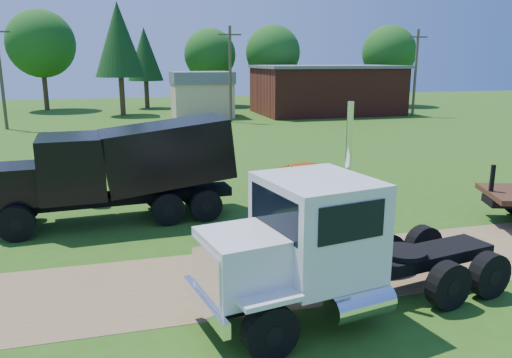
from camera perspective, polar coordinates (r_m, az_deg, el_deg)
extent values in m
plane|color=#2D5111|center=(14.52, 3.61, -10.70)|extent=(140.00, 140.00, 0.00)
cube|color=brown|center=(14.52, 3.61, -10.68)|extent=(120.00, 4.20, 0.01)
cube|color=black|center=(12.82, 11.98, -10.17)|extent=(8.17, 2.49, 0.32)
cylinder|color=black|center=(10.53, 1.65, -17.04)|extent=(1.24, 0.59, 1.19)
cylinder|color=black|center=(10.53, 1.65, -17.04)|extent=(0.48, 0.47, 0.42)
cylinder|color=black|center=(12.39, -3.37, -12.10)|extent=(1.24, 0.59, 1.19)
cylinder|color=black|center=(12.39, -3.37, -12.10)|extent=(0.48, 0.47, 0.42)
cylinder|color=black|center=(13.25, 21.11, -11.29)|extent=(1.24, 0.59, 1.19)
cylinder|color=black|center=(13.25, 21.11, -11.29)|extent=(0.48, 0.47, 0.42)
cylinder|color=black|center=(14.77, 14.57, -8.20)|extent=(1.24, 0.59, 1.19)
cylinder|color=black|center=(14.77, 14.57, -8.20)|extent=(0.48, 0.47, 0.42)
cylinder|color=black|center=(14.24, 25.08, -9.91)|extent=(1.24, 0.59, 1.19)
cylinder|color=black|center=(14.24, 25.08, -9.91)|extent=(0.48, 0.47, 0.42)
cylinder|color=black|center=(15.67, 18.55, -7.20)|extent=(1.24, 0.59, 1.19)
cylinder|color=black|center=(15.67, 18.55, -7.20)|extent=(0.48, 0.47, 0.42)
cube|color=silver|center=(11.00, -0.86, -9.34)|extent=(2.25, 2.16, 1.30)
cube|color=white|center=(10.68, -5.68, -10.44)|extent=(0.38, 1.61, 1.08)
cube|color=white|center=(11.00, -5.86, -14.10)|extent=(0.61, 2.48, 0.32)
cube|color=silver|center=(11.59, 6.96, -5.37)|extent=(2.71, 2.97, 2.27)
cube|color=black|center=(10.90, 2.07, -3.80)|extent=(0.45, 2.14, 0.92)
cube|color=black|center=(10.42, 10.91, -4.88)|extent=(1.60, 0.34, 0.81)
cube|color=black|center=(12.52, 3.81, -1.53)|extent=(1.60, 0.34, 0.81)
cube|color=silver|center=(10.19, 1.68, -13.63)|extent=(1.37, 0.72, 0.11)
cube|color=silver|center=(12.11, -3.42, -9.10)|extent=(1.37, 0.72, 0.11)
cylinder|color=white|center=(11.43, 11.84, -13.81)|extent=(1.61, 0.91, 0.65)
cylinder|color=white|center=(12.65, 10.31, -2.58)|extent=(0.18, 0.18, 4.98)
cylinder|color=black|center=(13.51, 16.45, -8.04)|extent=(1.39, 1.39, 0.13)
cube|color=black|center=(19.44, -15.77, -2.11)|extent=(8.86, 1.75, 0.33)
cylinder|color=black|center=(18.52, -25.70, -4.63)|extent=(1.24, 0.47, 1.21)
cylinder|color=black|center=(18.52, -25.70, -4.63)|extent=(0.45, 0.44, 0.42)
cylinder|color=black|center=(20.73, -25.07, -2.73)|extent=(1.24, 0.47, 1.21)
cylinder|color=black|center=(20.73, -25.07, -2.73)|extent=(0.45, 0.44, 0.42)
cylinder|color=black|center=(18.59, -10.04, -3.40)|extent=(1.24, 0.47, 1.21)
cylinder|color=black|center=(18.59, -10.04, -3.40)|extent=(0.45, 0.44, 0.42)
cylinder|color=black|center=(20.78, -11.10, -1.64)|extent=(1.24, 0.47, 1.21)
cylinder|color=black|center=(20.78, -11.10, -1.64)|extent=(0.45, 0.44, 0.42)
cylinder|color=black|center=(18.85, -5.75, -3.02)|extent=(1.24, 0.47, 1.21)
cylinder|color=black|center=(18.85, -5.75, -3.02)|extent=(0.45, 0.44, 0.42)
cylinder|color=black|center=(21.02, -7.25, -1.31)|extent=(1.24, 0.47, 1.21)
cylinder|color=black|center=(21.02, -7.25, -1.31)|extent=(0.45, 0.44, 0.42)
cube|color=black|center=(19.34, -25.38, -0.48)|extent=(2.11, 2.01, 1.32)
cube|color=black|center=(19.12, -20.29, 1.36)|extent=(2.39, 2.80, 2.20)
cube|color=black|center=(19.08, -23.64, 2.56)|extent=(0.22, 2.20, 0.88)
cube|color=black|center=(19.29, -10.20, 2.93)|extent=(5.01, 2.99, 2.67)
imported|color=orange|center=(22.95, 6.80, 0.14)|extent=(5.05, 2.72, 1.35)
cube|color=black|center=(20.14, 25.38, -0.04)|extent=(0.17, 0.17, 1.08)
imported|color=#999999|center=(21.77, -18.44, -0.42)|extent=(1.02, 0.84, 1.93)
cube|color=maroon|center=(57.17, 7.99, 9.94)|extent=(15.00, 10.00, 5.00)
cube|color=slate|center=(57.07, 8.07, 12.60)|extent=(15.40, 10.40, 0.30)
cube|color=tan|center=(53.34, -6.20, 8.99)|extent=(6.00, 5.00, 3.60)
cube|color=slate|center=(53.21, -6.27, 11.46)|extent=(6.20, 5.40, 1.20)
cylinder|color=#483E28|center=(48.52, -27.13, 10.37)|extent=(0.28, 0.28, 9.00)
cylinder|color=#483E28|center=(48.65, -2.95, 11.80)|extent=(0.28, 0.28, 9.00)
cube|color=#483E28|center=(48.68, -3.01, 16.16)|extent=(2.20, 0.14, 0.14)
cylinder|color=#483E28|center=(56.39, 17.75, 11.43)|extent=(0.28, 0.28, 9.00)
cube|color=#483E28|center=(56.41, 18.03, 15.18)|extent=(2.20, 0.14, 0.14)
cylinder|color=#372616|center=(65.42, -22.91, 9.09)|extent=(0.56, 0.56, 4.15)
sphere|color=#114512|center=(65.33, -23.37, 14.00)|extent=(7.83, 7.83, 7.83)
cylinder|color=#372616|center=(64.26, -12.38, 9.44)|extent=(0.56, 0.56, 3.43)
cone|color=black|center=(64.12, -12.60, 13.77)|extent=(4.31, 4.31, 6.37)
cylinder|color=#372616|center=(66.33, -5.20, 9.85)|extent=(0.56, 0.56, 3.51)
sphere|color=#114512|center=(66.20, -5.29, 13.97)|extent=(6.62, 6.62, 6.62)
cylinder|color=#372616|center=(65.35, 1.90, 9.90)|extent=(0.56, 0.56, 3.65)
sphere|color=#114512|center=(65.23, 1.94, 14.25)|extent=(6.88, 6.88, 6.88)
cylinder|color=#372616|center=(68.63, 14.69, 9.65)|extent=(0.56, 0.56, 3.66)
sphere|color=#114512|center=(68.51, 14.95, 13.80)|extent=(6.90, 6.90, 6.90)
cylinder|color=#372616|center=(56.46, -15.04, 9.15)|extent=(0.56, 0.56, 4.16)
cone|color=black|center=(56.37, -15.42, 15.12)|extent=(5.23, 5.23, 7.73)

